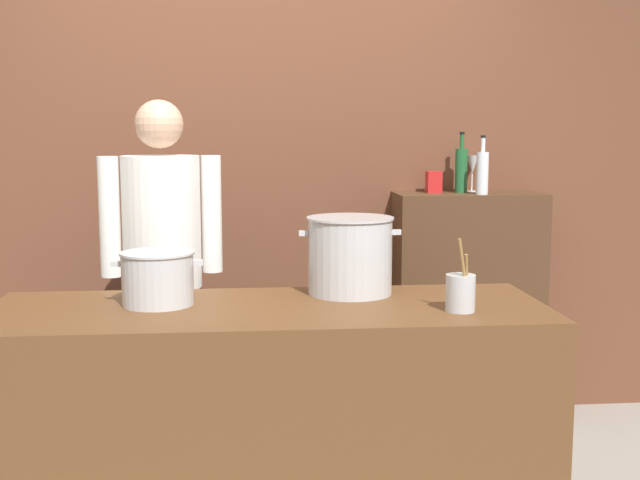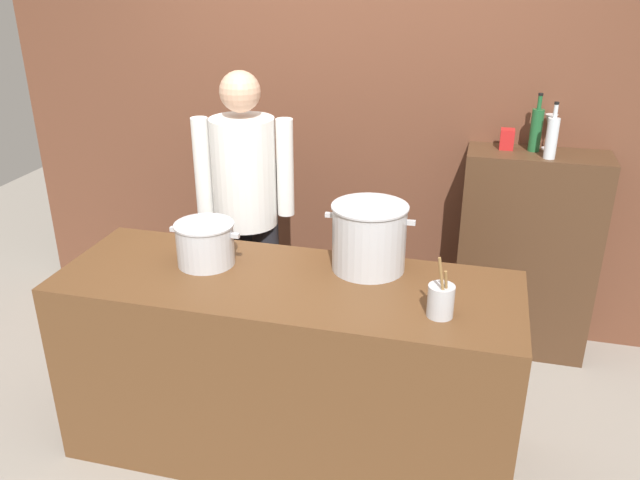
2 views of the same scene
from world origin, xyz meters
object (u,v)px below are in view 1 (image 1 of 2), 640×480
chef (163,259)px  wine_glass_wide (472,166)px  wine_bottle_green (461,169)px  stockpot_large (350,255)px  stockpot_small (158,278)px  wine_bottle_clear (482,172)px  utensil_crock (461,292)px  spice_tin_red (434,182)px

chef → wine_glass_wide: 1.70m
wine_bottle_green → wine_glass_wide: size_ratio=1.64×
chef → wine_glass_wide: size_ratio=8.73×
chef → stockpot_large: size_ratio=4.19×
stockpot_small → wine_bottle_clear: (1.50, 1.03, 0.32)m
stockpot_small → wine_bottle_green: bearing=39.0°
stockpot_large → wine_bottle_clear: size_ratio=1.34×
utensil_crock → wine_bottle_green: bearing=75.1°
utensil_crock → wine_bottle_clear: (0.44, 1.24, 0.35)m
chef → stockpot_small: size_ratio=5.03×
wine_bottle_clear → wine_glass_wide: (0.00, 0.19, 0.02)m
stockpot_large → wine_glass_wide: 1.37m
stockpot_small → wine_bottle_green: wine_bottle_green is taller
chef → stockpot_small: (0.05, -0.64, 0.03)m
utensil_crock → wine_bottle_green: size_ratio=0.84×
stockpot_large → wine_bottle_green: wine_bottle_green is taller
wine_bottle_green → stockpot_small: bearing=-141.0°
wine_glass_wide → wine_bottle_green: bearing=-140.7°
stockpot_large → wine_bottle_green: bearing=55.3°
stockpot_large → wine_bottle_clear: wine_bottle_clear is taller
chef → spice_tin_red: size_ratio=14.97×
stockpot_small → wine_bottle_clear: wine_bottle_clear is taller
chef → wine_bottle_clear: size_ratio=5.62×
wine_bottle_green → wine_glass_wide: wine_bottle_green is taller
utensil_crock → spice_tin_red: spice_tin_red is taller
chef → spice_tin_red: (1.34, 0.52, 0.30)m
chef → utensil_crock: 1.40m
wine_bottle_green → wine_glass_wide: (0.07, 0.06, 0.01)m
chef → wine_glass_wide: (1.55, 0.58, 0.38)m
stockpot_large → wine_bottle_green: size_ratio=1.27×
utensil_crock → stockpot_large: bearing=135.4°
stockpot_small → wine_bottle_green: (1.43, 1.16, 0.33)m
utensil_crock → chef: bearing=142.8°
stockpot_small → utensil_crock: (1.07, -0.21, -0.03)m
utensil_crock → spice_tin_red: (0.22, 1.37, 0.30)m
chef → wine_bottle_green: bearing=-171.6°
wine_glass_wide → stockpot_small: bearing=-141.0°
wine_bottle_clear → spice_tin_red: bearing=149.5°
stockpot_large → spice_tin_red: (0.57, 1.02, 0.21)m
chef → wine_bottle_clear: chef is taller
stockpot_small → wine_bottle_green: 1.87m
chef → wine_bottle_clear: bearing=-176.7°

